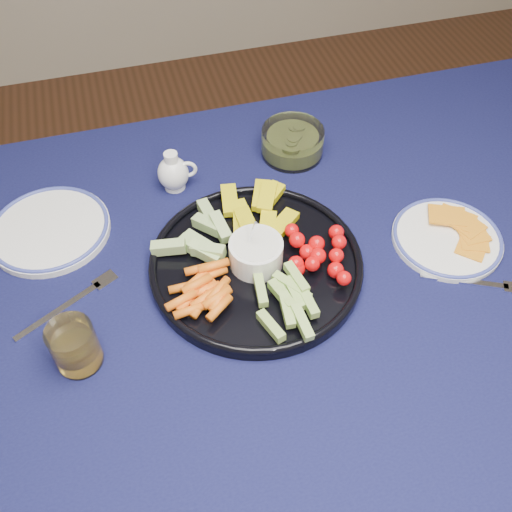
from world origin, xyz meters
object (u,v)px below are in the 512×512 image
object	(u,v)px
crudite_platter	(254,260)
dining_table	(280,329)
cheese_plate	(447,237)
juice_tumbler	(76,348)
pickle_bowl	(292,143)
creamer_pitcher	(174,173)
side_plate_extra	(50,229)

from	to	relation	value
crudite_platter	dining_table	bearing A→B (deg)	-71.84
cheese_plate	juice_tumbler	bearing A→B (deg)	-174.17
pickle_bowl	juice_tumbler	xyz separation A→B (m)	(-0.45, -0.37, 0.01)
crudite_platter	cheese_plate	bearing A→B (deg)	-5.55
crudite_platter	juice_tumbler	world-z (taller)	crudite_platter
dining_table	cheese_plate	size ratio (longest dim) A/B	8.70
dining_table	juice_tumbler	world-z (taller)	juice_tumbler
creamer_pitcher	cheese_plate	world-z (taller)	creamer_pitcher
crudite_platter	side_plate_extra	size ratio (longest dim) A/B	1.69
cheese_plate	creamer_pitcher	bearing A→B (deg)	148.23
crudite_platter	pickle_bowl	world-z (taller)	crudite_platter
creamer_pitcher	pickle_bowl	xyz separation A→B (m)	(0.25, 0.03, -0.01)
dining_table	creamer_pitcher	distance (m)	0.35
cheese_plate	side_plate_extra	bearing A→B (deg)	162.46
creamer_pitcher	pickle_bowl	size ratio (longest dim) A/B	0.66
crudite_platter	cheese_plate	distance (m)	0.34
pickle_bowl	juice_tumbler	world-z (taller)	juice_tumbler
dining_table	side_plate_extra	bearing A→B (deg)	144.26
side_plate_extra	cheese_plate	bearing A→B (deg)	-17.54
dining_table	pickle_bowl	size ratio (longest dim) A/B	13.42
creamer_pitcher	side_plate_extra	world-z (taller)	creamer_pitcher
creamer_pitcher	dining_table	bearing A→B (deg)	-69.57
pickle_bowl	side_plate_extra	xyz separation A→B (m)	(-0.48, -0.09, -0.02)
crudite_platter	side_plate_extra	xyz separation A→B (m)	(-0.33, 0.18, -0.01)
cheese_plate	dining_table	bearing A→B (deg)	-172.53
dining_table	pickle_bowl	xyz separation A→B (m)	(0.13, 0.34, 0.11)
dining_table	side_plate_extra	xyz separation A→B (m)	(-0.35, 0.25, 0.10)
creamer_pitcher	cheese_plate	xyz separation A→B (m)	(0.43, -0.27, -0.03)
creamer_pitcher	pickle_bowl	world-z (taller)	creamer_pitcher
crudite_platter	pickle_bowl	distance (m)	0.31
juice_tumbler	pickle_bowl	bearing A→B (deg)	38.94
dining_table	cheese_plate	world-z (taller)	cheese_plate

